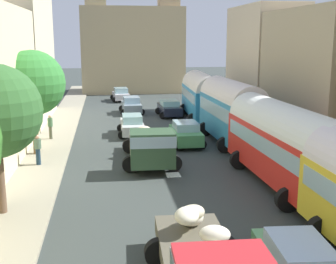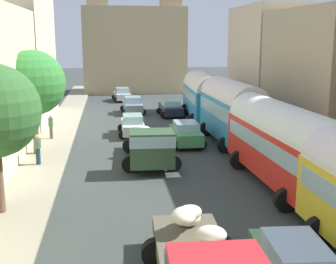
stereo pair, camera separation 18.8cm
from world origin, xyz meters
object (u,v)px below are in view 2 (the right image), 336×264
at_px(parked_bus_3, 203,94).
at_px(car_5, 171,108).
at_px(car_1, 133,105).
at_px(car_4, 186,133).
at_px(parked_bus_2, 232,109).
at_px(parked_bus_1, 284,142).
at_px(pedestrian_3, 38,149).
at_px(pedestrian_0, 51,126).
at_px(cargo_truck_1, 150,145).
at_px(car_2, 122,94).
at_px(car_0, 133,125).

height_order(parked_bus_3, car_5, parked_bus_3).
distance_m(car_1, car_4, 13.49).
distance_m(parked_bus_2, car_5, 11.48).
xyz_separation_m(parked_bus_1, car_4, (-3.10, 8.88, -1.40)).
height_order(parked_bus_1, pedestrian_3, parked_bus_1).
bearing_deg(car_4, parked_bus_2, 2.21).
bearing_deg(pedestrian_0, pedestrian_3, -89.43).
height_order(cargo_truck_1, car_2, cargo_truck_1).
distance_m(parked_bus_2, car_1, 14.43).
xyz_separation_m(pedestrian_0, pedestrian_3, (0.06, -6.47, -0.01)).
bearing_deg(car_5, car_4, -92.78).
bearing_deg(parked_bus_3, pedestrian_0, -151.48).
bearing_deg(pedestrian_0, parked_bus_2, -11.29).
height_order(car_0, car_1, car_1).
height_order(car_1, car_4, car_1).
bearing_deg(car_5, parked_bus_2, -77.02).
height_order(car_1, car_5, car_1).
distance_m(parked_bus_3, car_4, 9.73).
xyz_separation_m(parked_bus_3, car_5, (-2.55, 2.08, -1.45)).
bearing_deg(pedestrian_3, parked_bus_3, 47.29).
bearing_deg(parked_bus_2, parked_bus_1, -90.00).
height_order(cargo_truck_1, car_4, cargo_truck_1).
distance_m(car_1, car_2, 8.65).
relative_size(parked_bus_1, pedestrian_3, 5.49).
relative_size(cargo_truck_1, pedestrian_0, 3.82).
bearing_deg(car_4, parked_bus_3, 71.24).
relative_size(cargo_truck_1, car_1, 1.80).
height_order(parked_bus_3, car_0, parked_bus_3).
height_order(parked_bus_3, pedestrian_0, parked_bus_3).
height_order(car_4, pedestrian_3, pedestrian_3).
height_order(parked_bus_1, pedestrian_0, parked_bus_1).
relative_size(parked_bus_1, cargo_truck_1, 1.44).
height_order(parked_bus_2, pedestrian_3, parked_bus_2).
bearing_deg(car_0, car_5, 63.17).
bearing_deg(car_4, car_1, 101.93).
height_order(cargo_truck_1, car_1, cargo_truck_1).
xyz_separation_m(parked_bus_2, car_1, (-5.89, 13.08, -1.58)).
relative_size(parked_bus_3, car_2, 2.26).
height_order(pedestrian_0, pedestrian_3, pedestrian_3).
relative_size(pedestrian_0, pedestrian_3, 1.00).
distance_m(car_0, car_5, 8.56).
bearing_deg(cargo_truck_1, car_1, 89.99).
bearing_deg(parked_bus_3, cargo_truck_1, -113.37).
relative_size(cargo_truck_1, car_0, 1.73).
bearing_deg(car_1, car_2, 94.40).
bearing_deg(parked_bus_2, parked_bus_3, 90.00).
xyz_separation_m(parked_bus_2, car_2, (-6.55, 21.70, -1.61)).
xyz_separation_m(car_0, car_1, (0.53, 9.64, 0.03)).
height_order(parked_bus_3, pedestrian_3, parked_bus_3).
bearing_deg(car_1, car_5, -30.98).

